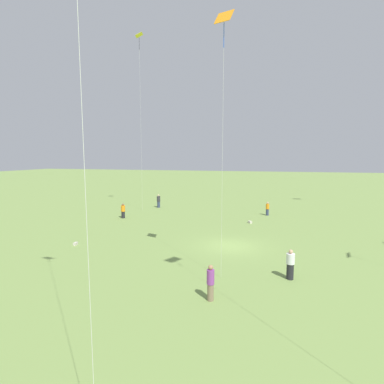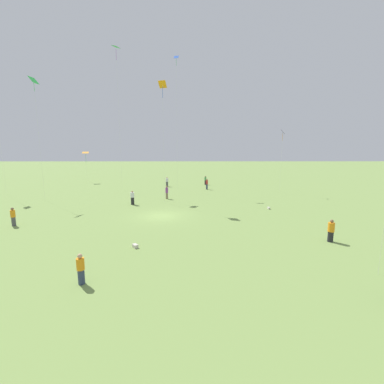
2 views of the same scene
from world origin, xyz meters
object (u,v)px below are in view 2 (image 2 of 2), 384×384
kite_6 (116,56)px  kite_8 (283,135)px  person_5 (81,269)px  person_6 (207,184)px  kite_1 (176,70)px  picnic_bag_1 (135,246)px  person_1 (132,198)px  person_7 (205,180)px  picnic_bag_0 (269,208)px  person_0 (167,182)px  kite_7 (34,85)px  person_3 (167,192)px  person_2 (13,217)px  person_4 (331,231)px  kite_3 (163,90)px  kite_5 (85,153)px

kite_6 → kite_8: kite_6 is taller
person_5 → person_6: 31.99m
person_6 → kite_1: kite_1 is taller
person_6 → picnic_bag_1: 26.90m
person_5 → kite_6: (29.31, 5.58, 19.83)m
person_1 → person_7: (17.80, -10.02, -0.01)m
picnic_bag_0 → person_6: bearing=22.9°
person_0 → picnic_bag_1: (-29.46, -0.40, -0.75)m
person_0 → person_6: size_ratio=0.99×
kite_7 → picnic_bag_0: (-5.19, -28.31, -14.48)m
person_0 → person_1: size_ratio=1.02×
picnic_bag_1 → person_3: bearing=-2.0°
kite_6 → kite_7: 12.85m
kite_7 → kite_8: 34.25m
kite_1 → kite_6: (-1.43, 8.94, 1.60)m
person_2 → person_4: 26.36m
kite_3 → kite_6: (9.62, 7.84, 7.03)m
kite_5 → person_7: bearing=19.2°
person_7 → kite_5: kite_5 is taller
person_0 → kite_5: (6.66, 17.15, 5.06)m
kite_5 → person_2: bearing=-50.4°
person_5 → kite_1: kite_1 is taller
person_4 → picnic_bag_0: size_ratio=3.78×
kite_1 → person_3: bearing=-42.0°
person_0 → kite_5: bearing=-136.9°
kite_5 → kite_7: (-19.40, -2.02, 8.65)m
person_3 → picnic_bag_0: size_ratio=4.03×
person_2 → kite_6: size_ratio=0.08×
person_0 → person_6: bearing=38.5°
person_6 → person_3: bearing=-49.6°
person_0 → kite_1: bearing=4.6°
person_4 → person_7: 31.65m
person_0 → kite_1: 18.61m
person_0 → person_4: person_0 is taller
kite_6 → picnic_bag_1: 32.75m
kite_5 → kite_7: kite_7 is taller
kite_8 → person_4: bearing=-120.4°
person_5 → picnic_bag_1: bearing=171.9°
person_1 → person_4: bearing=58.4°
person_6 → picnic_bag_1: bearing=-28.0°
person_4 → picnic_bag_0: (10.46, 1.36, -0.71)m
kite_1 → kite_7: (-9.20, 17.20, -4.44)m
kite_5 → kite_6: size_ratio=0.28×
kite_3 → picnic_bag_0: (-3.33, -12.20, -13.49)m
person_5 → kite_3: bearing=-175.4°
kite_7 → picnic_bag_1: 27.02m
person_6 → kite_8: kite_8 is taller
person_3 → kite_3: size_ratio=0.12×
kite_6 → kite_3: bearing=-69.3°
person_2 → person_4: size_ratio=0.99×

